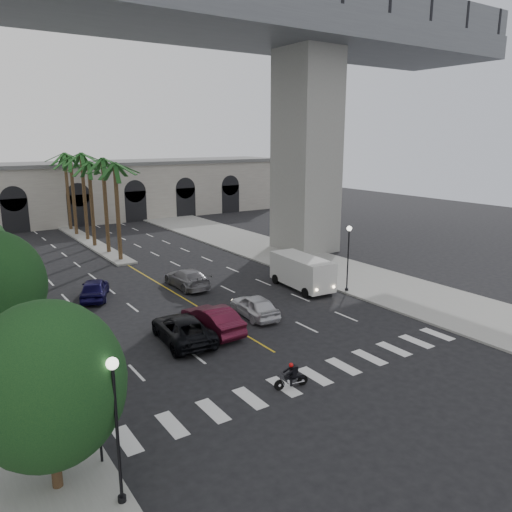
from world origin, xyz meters
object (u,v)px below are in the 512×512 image
(lamp_post_left_far, at_px, (11,274))
(car_b, at_px, (212,319))
(lamp_post_right, at_px, (348,253))
(car_c, at_px, (183,329))
(motorcycle_rider, at_px, (292,376))
(car_e, at_px, (94,289))
(lamp_post_left_near, at_px, (116,419))
(traffic_signal_near, at_px, (98,404))
(traffic_signal_far, at_px, (70,364))
(cargo_van, at_px, (302,271))
(car_a, at_px, (255,306))
(pedestrian_a, at_px, (64,408))
(car_d, at_px, (187,278))

(lamp_post_left_far, xyz_separation_m, car_b, (9.90, -9.37, -2.36))
(lamp_post_right, bearing_deg, car_c, -173.91)
(motorcycle_rider, height_order, car_e, car_e)
(lamp_post_left_near, height_order, traffic_signal_near, lamp_post_left_near)
(lamp_post_right, bearing_deg, traffic_signal_far, -164.02)
(lamp_post_left_near, bearing_deg, car_c, 55.77)
(lamp_post_left_near, relative_size, traffic_signal_far, 1.47)
(car_b, bearing_deg, traffic_signal_near, 41.10)
(car_e, relative_size, cargo_van, 0.74)
(traffic_signal_far, relative_size, cargo_van, 0.58)
(lamp_post_left_near, bearing_deg, car_e, 75.67)
(motorcycle_rider, distance_m, car_a, 10.08)
(lamp_post_right, relative_size, pedestrian_a, 3.49)
(car_c, relative_size, pedestrian_a, 3.73)
(car_d, bearing_deg, pedestrian_a, 49.76)
(pedestrian_a, bearing_deg, lamp_post_left_near, -82.74)
(lamp_post_left_far, relative_size, car_c, 0.94)
(lamp_post_left_far, xyz_separation_m, traffic_signal_near, (0.10, -18.50, -0.71))
(lamp_post_left_far, height_order, cargo_van, lamp_post_left_far)
(lamp_post_right, xyz_separation_m, car_c, (-15.05, -1.61, -2.43))
(traffic_signal_near, bearing_deg, car_c, 49.29)
(car_b, bearing_deg, lamp_post_left_near, 47.71)
(lamp_post_right, distance_m, car_a, 9.46)
(car_e, height_order, cargo_van, cargo_van)
(lamp_post_left_near, relative_size, car_b, 1.02)
(car_e, distance_m, pedestrian_a, 17.78)
(car_a, xyz_separation_m, pedestrian_a, (-14.11, -6.64, 0.14))
(traffic_signal_near, bearing_deg, cargo_van, 33.03)
(traffic_signal_near, distance_m, car_a, 16.94)
(traffic_signal_near, xyz_separation_m, car_c, (7.65, 8.89, -1.72))
(lamp_post_left_near, bearing_deg, lamp_post_right, 29.69)
(car_c, bearing_deg, motorcycle_rider, 109.45)
(lamp_post_left_near, distance_m, car_b, 15.46)
(motorcycle_rider, height_order, car_b, car_b)
(motorcycle_rider, bearing_deg, traffic_signal_far, 171.48)
(pedestrian_a, bearing_deg, traffic_signal_near, -77.89)
(car_b, xyz_separation_m, car_c, (-2.15, -0.24, -0.07))
(car_a, height_order, car_c, car_c)
(car_e, bearing_deg, car_a, 150.80)
(car_e, bearing_deg, car_b, 133.35)
(lamp_post_right, distance_m, traffic_signal_far, 23.62)
(lamp_post_left_far, distance_m, car_e, 6.42)
(traffic_signal_near, height_order, car_e, traffic_signal_near)
(motorcycle_rider, bearing_deg, car_b, 98.95)
(cargo_van, bearing_deg, lamp_post_left_far, 169.93)
(lamp_post_right, xyz_separation_m, cargo_van, (-2.33, 2.74, -1.75))
(cargo_van, bearing_deg, pedestrian_a, -150.33)
(traffic_signal_far, distance_m, car_b, 11.19)
(lamp_post_right, xyz_separation_m, car_e, (-17.05, 9.51, -2.42))
(car_c, height_order, pedestrian_a, pedestrian_a)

